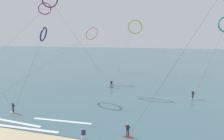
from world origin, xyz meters
The scene contains 14 objects.
sea_water centered at (0.00, 104.65, 0.04)m, with size 400.00×200.00×0.08m, color #476B75.
surfer_violet centered at (-3.05, 29.51, 0.82)m, with size 1.40×0.61×1.70m.
surfer_crimson centered at (5.80, 6.68, 0.82)m, with size 1.40×0.70×1.70m.
surfer_amber centered at (-13.39, 9.40, 0.82)m, with size 1.40×0.70×1.70m.
surfer_ivory centered at (14.71, 25.29, 0.82)m, with size 1.40×0.73×1.70m.
kite_navy centered at (-16.19, 22.50, 12.53)m, with size 3.84×14.87×14.15m.
kite_charcoal centered at (-20.74, 32.68, 21.49)m, with size 19.85×4.23×23.63m.
kite_magenta centered at (-28.57, 41.63, 20.70)m, with size 4.36×33.90×22.77m.
kite_coral centered at (-18.87, 56.35, 13.24)m, with size 5.81×53.60×15.70m.
kite_lime centered at (-2.63, 57.43, 15.42)m, with size 5.30×29.26×17.89m.
beach_flag centered at (1.98, 2.14, 1.74)m, with size 0.47×0.14×2.60m.
wave_crest_near centered at (-9.75, 4.99, 0.06)m, with size 14.00×0.50×0.12m, color white.
wave_crest_mid centered at (-13.16, 6.51, 0.06)m, with size 14.55×0.50×0.12m, color white.
wave_crest_far centered at (-4.19, 8.56, 0.06)m, with size 8.89×0.50×0.12m, color white.
Camera 1 is at (10.54, -15.99, 12.03)m, focal length 32.83 mm.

